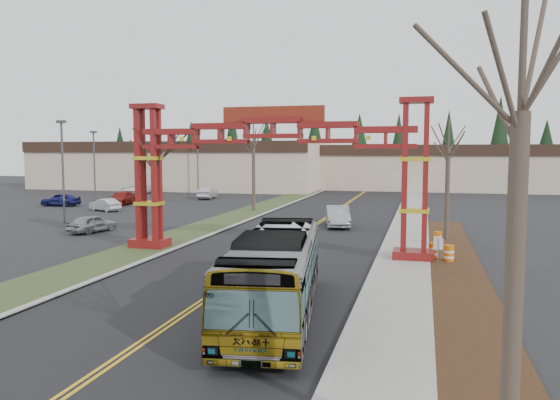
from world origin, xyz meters
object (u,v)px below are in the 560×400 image
(parked_car_near_a, at_px, (92,224))
(parked_car_near_b, at_px, (105,205))
(bare_tree_right_far, at_px, (448,150))
(barrel_north, at_px, (438,239))
(transit_bus, at_px, (275,274))
(light_pole_mid, at_px, (94,162))
(parked_car_far_b, at_px, (138,189))
(light_pole_far, at_px, (198,159))
(gateway_arch, at_px, (273,152))
(light_pole_near, at_px, (63,164))
(bare_tree_median_far, at_px, (254,143))
(street_sign, at_px, (438,250))
(bare_tree_median_mid, at_px, (155,163))
(barrel_south, at_px, (449,254))
(parked_car_far_a, at_px, (208,193))
(retail_building_west, at_px, (187,165))
(parked_car_mid_a, at_px, (121,199))
(parked_car_mid_b, at_px, (61,199))
(barrel_mid, at_px, (433,251))
(bare_tree_right_near, at_px, (521,115))
(retail_building_east, at_px, (434,167))

(parked_car_near_a, height_order, parked_car_near_b, parked_car_near_a)
(bare_tree_right_far, height_order, barrel_north, bare_tree_right_far)
(transit_bus, bearing_deg, light_pole_mid, 122.23)
(parked_car_far_b, bearing_deg, transit_bus, -40.13)
(light_pole_far, bearing_deg, barrel_north, -48.57)
(gateway_arch, distance_m, light_pole_near, 22.48)
(bare_tree_median_far, xyz_separation_m, barrel_north, (17.41, -16.22, -6.37))
(light_pole_far, xyz_separation_m, street_sign, (31.92, -45.95, -3.47))
(bare_tree_median_mid, bearing_deg, street_sign, -16.44)
(parked_car_near_a, distance_m, barrel_south, 25.71)
(parked_car_far_a, height_order, bare_tree_right_far, bare_tree_right_far)
(retail_building_west, height_order, parked_car_mid_a, retail_building_west)
(gateway_arch, height_order, light_pole_mid, gateway_arch)
(parked_car_near_b, xyz_separation_m, bare_tree_median_far, (14.65, 3.54, 6.20))
(parked_car_near_a, height_order, parked_car_mid_b, parked_car_mid_b)
(parked_car_near_a, xyz_separation_m, light_pole_far, (-7.38, 36.89, 4.23))
(bare_tree_right_far, distance_m, barrel_mid, 8.84)
(bare_tree_right_near, xyz_separation_m, street_sign, (-0.81, 16.36, -5.20))
(parked_car_mid_b, bearing_deg, street_sign, 52.56)
(light_pole_near, bearing_deg, parked_car_mid_a, 103.89)
(light_pole_near, bearing_deg, bare_tree_median_far, 45.10)
(parked_car_far_b, bearing_deg, light_pole_near, -55.62)
(parked_car_mid_b, bearing_deg, transit_bus, 40.96)
(light_pole_near, xyz_separation_m, barrel_south, (30.52, -8.99, -4.47))
(parked_car_far_b, height_order, bare_tree_median_far, bare_tree_median_far)
(gateway_arch, relative_size, street_sign, 9.18)
(retail_building_west, xyz_separation_m, bare_tree_median_far, (22.00, -32.43, 3.07))
(transit_bus, height_order, parked_car_mid_a, transit_bus)
(bare_tree_median_mid, height_order, bare_tree_median_far, bare_tree_median_far)
(parked_car_near_b, xyz_separation_m, barrel_south, (32.52, -18.14, -0.13))
(transit_bus, relative_size, parked_car_far_b, 2.14)
(parked_car_near_a, bearing_deg, parked_car_mid_b, -35.84)
(retail_building_east, height_order, barrel_north, retail_building_east)
(retail_building_west, relative_size, parked_car_far_a, 10.04)
(parked_car_mid_b, bearing_deg, light_pole_mid, 148.43)
(parked_car_mid_b, height_order, light_pole_near, light_pole_near)
(parked_car_far_a, bearing_deg, street_sign, 117.77)
(parked_car_far_b, relative_size, bare_tree_median_mid, 0.70)
(light_pole_near, bearing_deg, retail_building_east, 60.01)
(bare_tree_median_mid, xyz_separation_m, barrel_mid, (17.06, -0.15, -4.83))
(transit_bus, bearing_deg, bare_tree_median_mid, 123.48)
(bare_tree_right_near, relative_size, barrel_north, 9.52)
(street_sign, bearing_deg, bare_tree_right_far, 86.04)
(parked_car_near_a, xyz_separation_m, parked_car_mid_a, (-9.03, 19.07, 0.07))
(bare_tree_median_far, bearing_deg, barrel_south, -50.51)
(parked_car_near_b, bearing_deg, retail_building_east, 166.95)
(gateway_arch, distance_m, barrel_north, 12.13)
(parked_car_near_a, relative_size, bare_tree_median_far, 0.43)
(parked_car_far_b, bearing_deg, street_sign, -31.26)
(light_pole_near, relative_size, barrel_south, 8.66)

